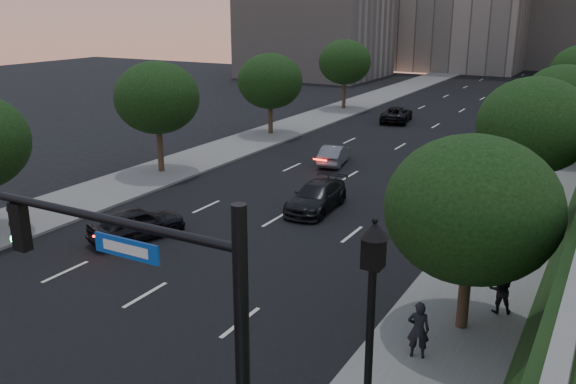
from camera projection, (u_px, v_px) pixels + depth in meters
The scene contains 21 objects.
ground at pixel (25, 366), 17.24m from camera, with size 160.00×160.00×0.00m, color black.
road_surface at pixel (391, 152), 42.30m from camera, with size 16.00×140.00×0.02m, color black.
sidewalk_right at pixel (549, 170), 37.51m from camera, with size 4.50×140.00×0.15m, color slate.
sidewalk_left at pixel (265, 136), 47.04m from camera, with size 4.50×140.00×0.15m, color slate.
office_block_filler at pixel (316, 26), 85.75m from camera, with size 18.00×16.00×14.00m, color #9F9B92.
tree_right_a at pixel (472, 209), 17.95m from camera, with size 5.20×5.20×6.24m.
tree_right_b at pixel (534, 125), 27.83m from camera, with size 5.20×5.20×6.74m.
tree_right_c at pixel (564, 100), 38.83m from camera, with size 5.20×5.20×6.24m.
tree_left_b at pixel (157, 98), 35.73m from camera, with size 5.00×5.00×6.71m.
tree_left_c at pixel (270, 81), 46.69m from camera, with size 5.00×5.00×6.34m.
tree_left_d at pixel (345, 62), 58.27m from camera, with size 5.00×5.00×6.71m.
traffic_signal_mast at pixel (190, 380), 10.34m from camera, with size 5.68×0.56×7.00m.
street_lamp at pixel (369, 346), 13.34m from camera, with size 0.64×0.64×5.62m.
sedan_near_left at pixel (137, 223), 26.42m from camera, with size 1.70×4.22×1.44m, color black.
sedan_mid_left at pixel (334, 155), 38.94m from camera, with size 1.35×3.86×1.27m, color slate.
sedan_far_left at pixel (397, 114), 53.12m from camera, with size 2.23×4.85×1.35m, color black.
sedan_near_right at pixel (316, 197), 30.19m from camera, with size 1.92×4.72×1.37m, color black.
sedan_far_right at pixel (492, 140), 42.66m from camera, with size 1.70×4.23×1.44m, color slate.
pedestrian_a at pixel (418, 330), 17.19m from camera, with size 0.63×0.41×1.72m, color black.
pedestrian_b at pixel (501, 289), 19.74m from camera, with size 0.78×0.61×1.61m, color black.
pedestrian_c at pixel (502, 230), 24.79m from camera, with size 1.02×0.43×1.75m, color black.
Camera 1 is at (13.83, -9.51, 9.77)m, focal length 38.00 mm.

